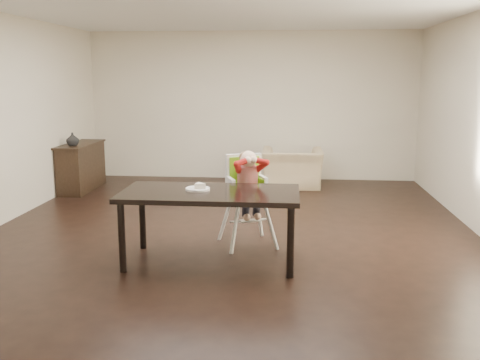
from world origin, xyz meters
The scene contains 8 objects.
ground centered at (0.00, 0.00, 0.00)m, with size 7.00×7.00×0.00m, color black.
room_walls centered at (0.00, 0.00, 1.86)m, with size 6.02×7.02×2.71m.
dining_table centered at (-0.09, -1.14, 0.67)m, with size 1.80×0.90×0.75m.
high_chair centered at (0.23, -0.51, 0.77)m, with size 0.59×0.59×1.08m.
plate centered at (-0.22, -1.10, 0.77)m, with size 0.29×0.29×0.07m.
armchair centered at (0.76, 2.75, 0.44)m, with size 1.01×0.66×0.88m, color tan.
sideboard centered at (-2.78, 2.19, 0.40)m, with size 0.44×1.26×0.79m.
vase centered at (-2.78, 1.89, 0.89)m, with size 0.20×0.21×0.20m, color #99999E.
Camera 1 is at (0.69, -6.38, 1.90)m, focal length 40.00 mm.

